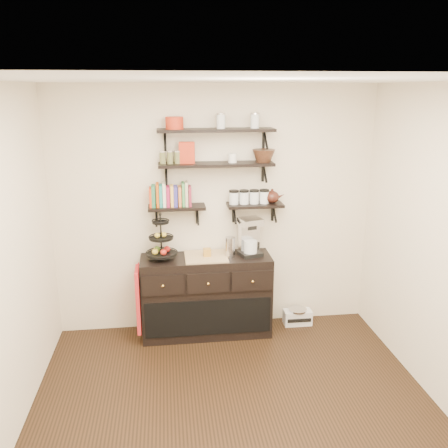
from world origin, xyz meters
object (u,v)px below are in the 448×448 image
fruit_stand (162,244)px  coffee_maker (250,237)px  radio (297,316)px  sideboard (206,295)px

fruit_stand → coffee_maker: (0.95, 0.02, 0.03)m
coffee_maker → radio: bearing=-12.4°
radio → coffee_maker: bearing=-175.6°
sideboard → fruit_stand: (-0.47, 0.00, 0.61)m
sideboard → fruit_stand: bearing=179.6°
coffee_maker → radio: coffee_maker is taller
fruit_stand → coffee_maker: 0.95m
sideboard → radio: sideboard is taller
sideboard → radio: bearing=3.8°
sideboard → coffee_maker: (0.48, 0.03, 0.65)m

